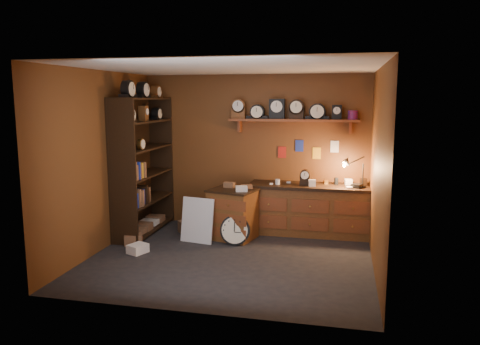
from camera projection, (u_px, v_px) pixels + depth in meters
name	position (u px, v px, depth m)	size (l,w,h in m)	color
floor	(231.00, 258.00, 6.79)	(4.00, 4.00, 0.00)	black
room_shell	(235.00, 139.00, 6.61)	(4.02, 3.62, 2.71)	brown
shelving_unit	(141.00, 160.00, 7.92)	(0.47, 1.60, 2.58)	black
workbench	(311.00, 207.00, 7.91)	(2.10, 0.66, 1.36)	brown
low_cabinet	(233.00, 212.00, 7.65)	(0.85, 0.77, 0.91)	brown
big_round_clock	(235.00, 230.00, 7.36)	(0.47, 0.16, 0.48)	black
white_panel	(198.00, 242.00, 7.54)	(0.55, 0.02, 0.73)	silver
mini_fridge	(201.00, 216.00, 8.26)	(0.55, 0.57, 0.46)	silver
floor_box_a	(134.00, 239.00, 7.39)	(0.27, 0.23, 0.17)	brown
floor_box_b	(138.00, 249.00, 6.98)	(0.22, 0.27, 0.13)	white
floor_box_c	(187.00, 226.00, 8.05)	(0.27, 0.23, 0.20)	brown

